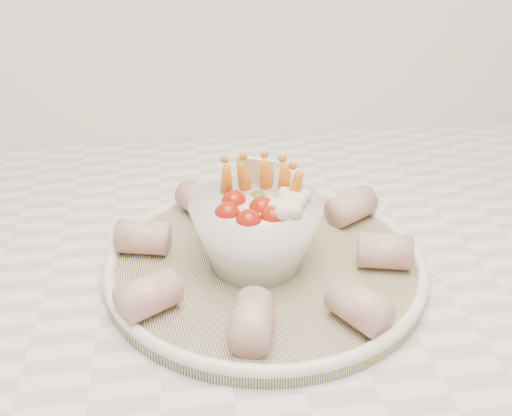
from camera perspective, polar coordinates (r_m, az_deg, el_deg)
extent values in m
cube|color=silver|center=(0.71, 13.95, -2.93)|extent=(2.04, 0.62, 0.04)
cylinder|color=navy|center=(0.60, 0.91, -5.70)|extent=(0.36, 0.36, 0.01)
torus|color=white|center=(0.59, 0.91, -5.10)|extent=(0.33, 0.33, 0.01)
sphere|color=#9E1A0A|center=(0.54, -2.88, -0.67)|extent=(0.02, 0.02, 0.02)
sphere|color=#9E1A0A|center=(0.52, -0.74, -1.43)|extent=(0.02, 0.02, 0.02)
sphere|color=#9E1A0A|center=(0.53, 1.71, -1.03)|extent=(0.02, 0.02, 0.02)
sphere|color=#9E1A0A|center=(0.56, -2.23, 0.54)|extent=(0.02, 0.02, 0.02)
sphere|color=#9E1A0A|center=(0.55, 0.55, -0.10)|extent=(0.02, 0.02, 0.02)
sphere|color=#516A23|center=(0.57, 0.20, 0.82)|extent=(0.02, 0.02, 0.02)
cone|color=#C76612|center=(0.58, -1.16, 2.44)|extent=(0.03, 0.04, 0.06)
cone|color=#C76612|center=(0.58, 0.97, 2.60)|extent=(0.03, 0.04, 0.06)
cone|color=#C76612|center=(0.57, 2.80, 2.16)|extent=(0.02, 0.04, 0.06)
cone|color=#C76612|center=(0.57, -2.99, 2.08)|extent=(0.02, 0.04, 0.06)
cone|color=#C76612|center=(0.56, 3.84, 1.40)|extent=(0.02, 0.04, 0.06)
sphere|color=#EBE8CB|center=(0.55, 3.78, 0.45)|extent=(0.03, 0.03, 0.03)
sphere|color=#EBE8CB|center=(0.53, 3.02, -0.65)|extent=(0.03, 0.03, 0.03)
cube|color=#F2ECBC|center=(0.59, -0.01, 3.24)|extent=(0.04, 0.03, 0.04)
cylinder|color=#AB524E|center=(0.59, 12.75, -4.24)|extent=(0.06, 0.05, 0.04)
cylinder|color=#AB524E|center=(0.66, 9.50, 0.16)|extent=(0.06, 0.06, 0.04)
cylinder|color=#AB524E|center=(0.70, 1.96, 2.31)|extent=(0.05, 0.06, 0.04)
cylinder|color=#AB524E|center=(0.67, -5.69, 0.71)|extent=(0.06, 0.06, 0.04)
cylinder|color=#AB524E|center=(0.60, -11.23, -2.89)|extent=(0.06, 0.05, 0.04)
cylinder|color=#AB524E|center=(0.52, -10.75, -8.64)|extent=(0.06, 0.06, 0.04)
cylinder|color=#AB524E|center=(0.49, -0.41, -11.28)|extent=(0.05, 0.06, 0.04)
cylinder|color=#AB524E|center=(0.51, 10.29, -9.65)|extent=(0.06, 0.06, 0.04)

